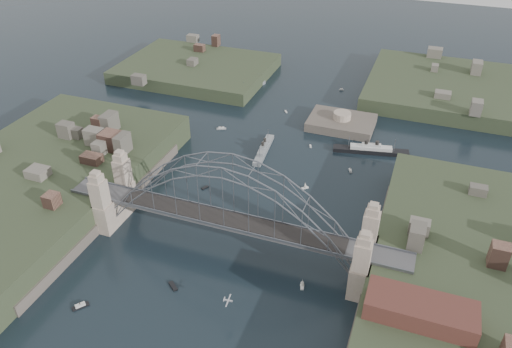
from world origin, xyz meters
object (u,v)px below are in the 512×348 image
object	(u,v)px
bridge	(229,206)
fort_island	(341,127)
naval_cruiser_near	(264,149)
ocean_liner	(371,150)
naval_cruiser_far	(251,88)
wharf_shed	(421,310)

from	to	relation	value
bridge	fort_island	xyz separation A→B (m)	(12.00, 70.00, -12.66)
naval_cruiser_near	ocean_liner	size ratio (longest dim) A/B	0.79
bridge	fort_island	size ratio (longest dim) A/B	3.82
naval_cruiser_far	naval_cruiser_near	bearing A→B (deg)	-64.52
wharf_shed	naval_cruiser_near	bearing A→B (deg)	131.04
wharf_shed	naval_cruiser_near	size ratio (longest dim) A/B	1.07
naval_cruiser_near	ocean_liner	bearing A→B (deg)	19.35
fort_island	naval_cruiser_far	world-z (taller)	fort_island
fort_island	ocean_liner	distance (m)	18.63
naval_cruiser_near	ocean_liner	distance (m)	33.65
fort_island	ocean_liner	xyz separation A→B (m)	(12.40, -13.85, 1.23)
fort_island	naval_cruiser_near	xyz separation A→B (m)	(-19.35, -25.00, 1.20)
bridge	ocean_liner	world-z (taller)	bridge
fort_island	ocean_liner	bearing A→B (deg)	-48.17
bridge	naval_cruiser_near	xyz separation A→B (m)	(-7.35, 45.00, -11.46)
naval_cruiser_far	wharf_shed	bearing A→B (deg)	-54.81
wharf_shed	bridge	bearing A→B (deg)	162.35
fort_island	bridge	bearing A→B (deg)	-99.73
ocean_liner	bridge	bearing A→B (deg)	-113.49
ocean_liner	fort_island	bearing A→B (deg)	131.83
bridge	wharf_shed	world-z (taller)	bridge
wharf_shed	naval_cruiser_far	distance (m)	124.72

